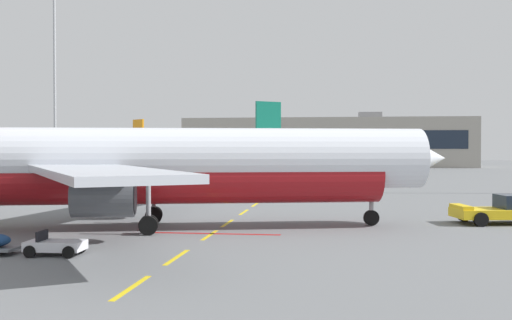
# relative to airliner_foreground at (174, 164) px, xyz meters

# --- Properties ---
(apron_paint_markings) EXTENTS (8.00, 97.79, 0.01)m
(apron_paint_markings) POSITION_rel_airliner_foreground_xyz_m (2.79, 15.16, -3.95)
(apron_paint_markings) COLOR yellow
(apron_paint_markings) RESTS_ON ground
(airliner_foreground) EXTENTS (34.48, 33.63, 12.20)m
(airliner_foreground) POSITION_rel_airliner_foreground_xyz_m (0.00, 0.00, 0.00)
(airliner_foreground) COLOR silver
(airliner_foreground) RESTS_ON ground
(pushback_tug) EXTENTS (6.40, 4.00, 2.08)m
(pushback_tug) POSITION_rel_airliner_foreground_xyz_m (20.80, 5.11, -3.05)
(pushback_tug) COLOR yellow
(pushback_tug) RESTS_ON ground
(airliner_far_center) EXTENTS (31.04, 28.77, 12.07)m
(airliner_far_center) POSITION_rel_airliner_foreground_xyz_m (-11.41, 49.27, -0.04)
(airliner_far_center) COLOR white
(airliner_far_center) RESTS_ON ground
(airliner_far_right) EXTENTS (25.23, 24.09, 10.29)m
(airliner_far_right) POSITION_rel_airliner_foreground_xyz_m (-35.79, 82.42, -0.62)
(airliner_far_right) COLOR silver
(airliner_far_right) RESTS_ON ground
(catering_truck) EXTENTS (7.02, 6.16, 3.14)m
(catering_truck) POSITION_rel_airliner_foreground_xyz_m (-17.75, 15.11, -2.30)
(catering_truck) COLOR black
(catering_truck) RESTS_ON ground
(apron_light_mast_near) EXTENTS (1.80, 1.80, 29.12)m
(apron_light_mast_near) POSITION_rel_airliner_foreground_xyz_m (-29.19, 44.14, 13.82)
(apron_light_mast_near) COLOR slate
(apron_light_mast_near) RESTS_ON ground
(terminal_satellite) EXTENTS (74.76, 18.38, 14.28)m
(terminal_satellite) POSITION_rel_airliner_foreground_xyz_m (6.76, 127.72, 2.41)
(terminal_satellite) COLOR #9E998E
(terminal_satellite) RESTS_ON ground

